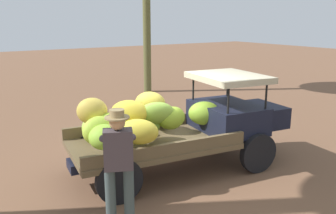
{
  "coord_description": "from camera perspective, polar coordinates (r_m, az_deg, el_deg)",
  "views": [
    {
      "loc": [
        -3.66,
        -5.46,
        2.91
      ],
      "look_at": [
        -0.12,
        0.03,
        1.3
      ],
      "focal_mm": 38.18,
      "sensor_mm": 36.0,
      "label": 1
    }
  ],
  "objects": [
    {
      "name": "farmer",
      "position": [
        5.06,
        -7.89,
        -8.57
      ],
      "size": [
        0.56,
        0.53,
        1.74
      ],
      "rotation": [
        0.0,
        0.0,
        1.15
      ],
      "color": "#3B4A4A",
      "rests_on": "ground"
    },
    {
      "name": "ground_plane",
      "position": [
        7.19,
        0.94,
        -9.99
      ],
      "size": [
        60.0,
        60.0,
        0.0
      ],
      "primitive_type": "plane",
      "color": "brown"
    },
    {
      "name": "truck",
      "position": [
        6.93,
        2.1,
        -2.71
      ],
      "size": [
        4.59,
        2.19,
        1.83
      ],
      "rotation": [
        0.0,
        0.0,
        -0.13
      ],
      "color": "black",
      "rests_on": "ground"
    }
  ]
}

